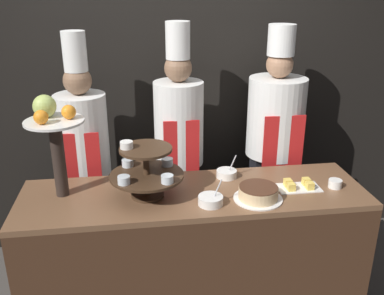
# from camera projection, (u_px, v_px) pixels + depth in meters

# --- Properties ---
(wall_back) EXTENTS (10.00, 0.06, 2.80)m
(wall_back) POSITION_uv_depth(u_px,v_px,m) (176.00, 77.00, 3.31)
(wall_back) COLOR black
(wall_back) RESTS_ON ground_plane
(buffet_counter) EXTENTS (2.09, 0.62, 0.90)m
(buffet_counter) POSITION_uv_depth(u_px,v_px,m) (194.00, 255.00, 2.74)
(buffet_counter) COLOR #422819
(buffet_counter) RESTS_ON ground_plane
(tiered_stand) EXTENTS (0.43, 0.43, 0.35)m
(tiered_stand) POSITION_uv_depth(u_px,v_px,m) (146.00, 170.00, 2.47)
(tiered_stand) COLOR #3D2819
(tiered_stand) RESTS_ON buffet_counter
(fruit_pedestal) EXTENTS (0.33, 0.33, 0.60)m
(fruit_pedestal) POSITION_uv_depth(u_px,v_px,m) (53.00, 129.00, 2.41)
(fruit_pedestal) COLOR #2D231E
(fruit_pedestal) RESTS_ON buffet_counter
(cake_round) EXTENTS (0.29, 0.29, 0.08)m
(cake_round) POSITION_uv_depth(u_px,v_px,m) (258.00, 193.00, 2.48)
(cake_round) COLOR white
(cake_round) RESTS_ON buffet_counter
(cup_white) EXTENTS (0.08, 0.08, 0.05)m
(cup_white) POSITION_uv_depth(u_px,v_px,m) (335.00, 184.00, 2.63)
(cup_white) COLOR white
(cup_white) RESTS_ON buffet_counter
(cake_square_tray) EXTENTS (0.26, 0.15, 0.05)m
(cake_square_tray) POSITION_uv_depth(u_px,v_px,m) (299.00, 186.00, 2.62)
(cake_square_tray) COLOR white
(cake_square_tray) RESTS_ON buffet_counter
(serving_bowl_near) EXTENTS (0.14, 0.14, 0.15)m
(serving_bowl_near) POSITION_uv_depth(u_px,v_px,m) (211.00, 200.00, 2.43)
(serving_bowl_near) COLOR white
(serving_bowl_near) RESTS_ON buffet_counter
(serving_bowl_far) EXTENTS (0.13, 0.13, 0.15)m
(serving_bowl_far) POSITION_uv_depth(u_px,v_px,m) (227.00, 174.00, 2.77)
(serving_bowl_far) COLOR white
(serving_bowl_far) RESTS_ON buffet_counter
(chef_left) EXTENTS (0.35, 0.35, 1.80)m
(chef_left) POSITION_uv_depth(u_px,v_px,m) (84.00, 152.00, 3.02)
(chef_left) COLOR #28282D
(chef_left) RESTS_ON ground_plane
(chef_center_left) EXTENTS (0.35, 0.35, 1.85)m
(chef_center_left) POSITION_uv_depth(u_px,v_px,m) (179.00, 142.00, 3.09)
(chef_center_left) COLOR #28282D
(chef_center_left) RESTS_ON ground_plane
(chef_center_right) EXTENTS (0.42, 0.42, 1.82)m
(chef_center_right) POSITION_uv_depth(u_px,v_px,m) (274.00, 139.00, 3.18)
(chef_center_right) COLOR black
(chef_center_right) RESTS_ON ground_plane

